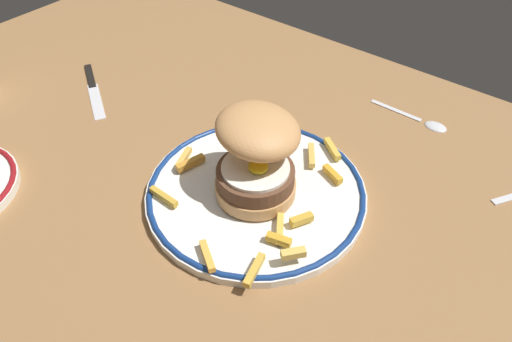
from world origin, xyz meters
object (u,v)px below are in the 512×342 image
at_px(knife, 92,85).
at_px(dinner_plate, 256,191).
at_px(spoon, 427,122).
at_px(burger, 257,154).

bearing_deg(knife, dinner_plate, -4.59).
bearing_deg(spoon, knife, -152.42).
bearing_deg(burger, dinner_plate, -65.76).
height_order(knife, spoon, spoon).
bearing_deg(burger, spoon, 68.30).
bearing_deg(spoon, dinner_plate, -111.09).
height_order(burger, knife, burger).
relative_size(burger, knife, 0.91).
height_order(burger, spoon, burger).
distance_m(dinner_plate, spoon, 0.32).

